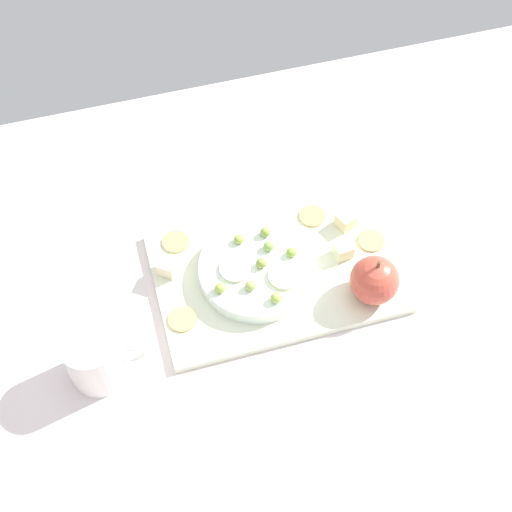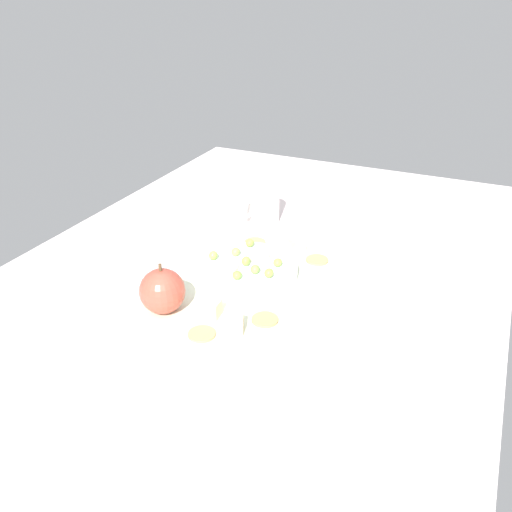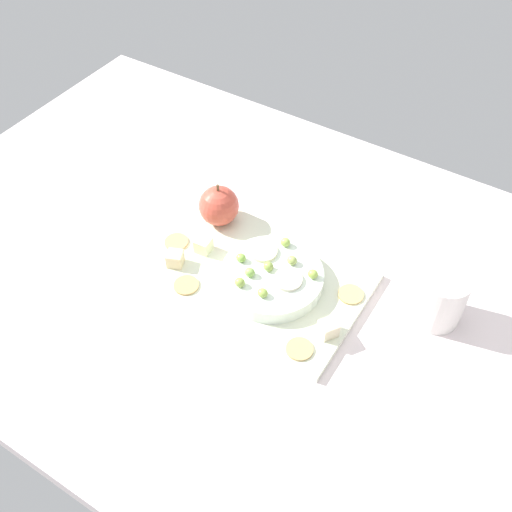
{
  "view_description": "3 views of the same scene",
  "coord_description": "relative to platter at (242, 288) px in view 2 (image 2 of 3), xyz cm",
  "views": [
    {
      "loc": [
        -15.84,
        -55.93,
        99.52
      ],
      "look_at": [
        0.49,
        2.55,
        7.59
      ],
      "focal_mm": 51.02,
      "sensor_mm": 36.0,
      "label": 1
    },
    {
      "loc": [
        77.94,
        37.87,
        54.04
      ],
      "look_at": [
        0.93,
        2.74,
        9.65
      ],
      "focal_mm": 38.62,
      "sensor_mm": 36.0,
      "label": 2
    },
    {
      "loc": [
        -32.04,
        57.17,
        82.69
      ],
      "look_at": [
        3.57,
        0.3,
        8.72
      ],
      "focal_mm": 41.98,
      "sensor_mm": 36.0,
      "label": 3
    }
  ],
  "objects": [
    {
      "name": "table",
      "position": [
        -3.26,
        -1.07,
        -2.37
      ],
      "size": [
        145.59,
        89.43,
        3.44
      ],
      "primitive_type": "cube",
      "color": "silver",
      "rests_on": "ground"
    },
    {
      "name": "platter",
      "position": [
        0.0,
        0.0,
        0.0
      ],
      "size": [
        37.14,
        24.51,
        1.31
      ],
      "primitive_type": "cube",
      "color": "silver",
      "rests_on": "table"
    },
    {
      "name": "serving_dish",
      "position": [
        -3.27,
        -0.05,
        1.94
      ],
      "size": [
        17.35,
        17.35,
        2.58
      ],
      "primitive_type": "cylinder",
      "color": "white",
      "rests_on": "platter"
    },
    {
      "name": "apple_whole",
      "position": [
        12.72,
        -7.87,
        4.35
      ],
      "size": [
        7.39,
        7.39,
        7.39
      ],
      "primitive_type": "sphere",
      "color": "#C64B3A",
      "rests_on": "platter"
    },
    {
      "name": "apple_stem",
      "position": [
        12.72,
        -7.87,
        8.64
      ],
      "size": [
        0.5,
        0.5,
        1.2
      ],
      "primitive_type": "cylinder",
      "color": "brown",
      "rests_on": "apple_whole"
    },
    {
      "name": "cheese_cube_0",
      "position": [
        -16.08,
        4.16,
        1.98
      ],
      "size": [
        3.68,
        3.68,
        2.65
      ],
      "primitive_type": "cube",
      "rotation": [
        0.0,
        0.0,
        0.98
      ],
      "color": "beige",
      "rests_on": "platter"
    },
    {
      "name": "cheese_cube_1",
      "position": [
        10.81,
        -0.08,
        1.98
      ],
      "size": [
        2.87,
        2.87,
        2.65
      ],
      "primitive_type": "cube",
      "rotation": [
        0.0,
        0.0,
        0.08
      ],
      "color": "beige",
      "rests_on": "platter"
    },
    {
      "name": "cheese_cube_2",
      "position": [
        13.07,
        5.13,
        1.98
      ],
      "size": [
        3.48,
        3.48,
        2.65
      ],
      "primitive_type": "cube",
      "rotation": [
        0.0,
        0.0,
        0.4
      ],
      "color": "beige",
      "rests_on": "platter"
    },
    {
      "name": "cracker_0",
      "position": [
        16.04,
        1.04,
        0.85
      ],
      "size": [
        4.26,
        4.26,
        0.4
      ],
      "primitive_type": "cylinder",
      "color": "tan",
      "rests_on": "platter"
    },
    {
      "name": "cracker_1",
      "position": [
        -15.79,
        -4.71,
        0.85
      ],
      "size": [
        4.26,
        4.26,
        0.4
      ],
      "primitive_type": "cylinder",
      "color": "tan",
      "rests_on": "platter"
    },
    {
      "name": "cracker_2",
      "position": [
        -13.83,
        9.17,
        0.85
      ],
      "size": [
        4.26,
        4.26,
        0.4
      ],
      "primitive_type": "cylinder",
      "color": "tan",
      "rests_on": "platter"
    },
    {
      "name": "cracker_3",
      "position": [
        8.54,
        8.19,
        0.85
      ],
      "size": [
        4.26,
        4.26,
        0.4
      ],
      "primitive_type": "cylinder",
      "color": "tan",
      "rests_on": "platter"
    },
    {
      "name": "grape_0",
      "position": [
        -0.24,
        5.05,
        4.01
      ],
      "size": [
        1.75,
        1.57,
        1.55
      ],
      "primitive_type": "ellipsoid",
      "color": "#8FAD4A",
      "rests_on": "serving_dish"
    },
    {
      "name": "grape_1",
      "position": [
        -2.42,
        -0.3,
        4.06
      ],
      "size": [
        1.75,
        1.57,
        1.64
      ],
      "primitive_type": "ellipsoid",
      "color": "#8EAB4A",
      "rests_on": "serving_dish"
    },
    {
      "name": "grape_2",
      "position": [
        2.56,
        0.41,
        3.95
      ],
      "size": [
        1.75,
        1.57,
        1.43
      ],
      "primitive_type": "ellipsoid",
      "color": "#8BBC4A",
      "rests_on": "serving_dish"
    },
    {
      "name": "grape_3",
      "position": [
        -0.48,
        2.38,
        4.01
      ],
      "size": [
        1.75,
        1.57,
        1.54
      ],
      "primitive_type": "ellipsoid",
      "color": "#89BA53",
      "rests_on": "serving_dish"
    },
    {
      "name": "grape_4",
      "position": [
        -1.99,
        -6.64,
        4.03
      ],
      "size": [
        1.75,
        1.57,
        1.58
      ],
      "primitive_type": "ellipsoid",
      "color": "#9FC152",
      "rests_on": "serving_dish"
    },
    {
      "name": "grape_5",
      "position": [
        -5.02,
        -3.63,
        3.99
      ],
      "size": [
        1.75,
        1.57,
        1.5
      ],
      "primitive_type": "ellipsoid",
      "color": "#9EB35B",
      "rests_on": "serving_dish"
    },
    {
      "name": "grape_6",
      "position": [
        -4.49,
        4.9,
        3.94
      ],
      "size": [
        1.75,
        1.57,
        1.42
      ],
      "primitive_type": "ellipsoid",
      "color": "#96B84C",
      "rests_on": "serving_dish"
    },
    {
      "name": "grape_7",
      "position": [
        -9.43,
        -2.83,
        3.98
      ],
      "size": [
        1.75,
        1.57,
        1.5
      ],
      "primitive_type": "ellipsoid",
      "color": "#97B84A",
      "rests_on": "serving_dish"
    },
    {
      "name": "apple_slice_0",
      "position": [
        0.26,
        -3.13,
        3.54
      ],
      "size": [
        4.74,
        4.74,
        0.6
      ],
      "primitive_type": "cylinder",
      "color": "beige",
      "rests_on": "serving_dish"
    },
    {
      "name": "apple_slice_1",
      "position": [
        -6.41,
        0.07,
        3.54
      ],
      "size": [
        4.74,
        4.74,
        0.6
      ],
      "primitive_type": "cylinder",
      "color": "beige",
      "rests_on": "serving_dish"
    },
    {
      "name": "cup",
      "position": [
        -28.82,
        -9.16,
        4.12
      ],
      "size": [
        11.16,
        7.98,
        9.55
      ],
      "color": "silver",
      "rests_on": "table"
    }
  ]
}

